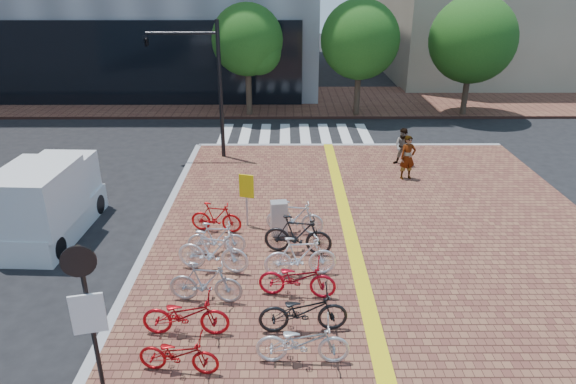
{
  "coord_description": "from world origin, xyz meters",
  "views": [
    {
      "loc": [
        0.04,
        -10.7,
        7.52
      ],
      "look_at": [
        0.1,
        3.75,
        1.3
      ],
      "focal_mm": 32.0,
      "sensor_mm": 36.0,
      "label": 1
    }
  ],
  "objects_px": {
    "pedestrian_b": "(403,147)",
    "box_truck": "(48,201)",
    "bike_0": "(179,354)",
    "bike_2": "(206,282)",
    "bike_4": "(216,239)",
    "bike_7": "(303,311)",
    "bike_9": "(300,256)",
    "bike_3": "(213,251)",
    "utility_box": "(279,218)",
    "notice_sign": "(87,305)",
    "bike_1": "(186,315)",
    "traffic_light_pole": "(187,65)",
    "bike_5": "(216,217)",
    "bike_10": "(298,235)",
    "bike_8": "(297,278)",
    "bike_11": "(295,217)",
    "bike_6": "(303,342)",
    "yellow_sign": "(246,191)",
    "pedestrian_a": "(408,157)"
  },
  "relations": [
    {
      "from": "pedestrian_b",
      "to": "box_truck",
      "type": "xyz_separation_m",
      "value": [
        -11.99,
        -5.8,
        0.21
      ]
    },
    {
      "from": "bike_8",
      "to": "utility_box",
      "type": "distance_m",
      "value": 3.28
    },
    {
      "from": "bike_6",
      "to": "bike_7",
      "type": "bearing_deg",
      "value": -1.37
    },
    {
      "from": "bike_0",
      "to": "bike_11",
      "type": "height_order",
      "value": "bike_11"
    },
    {
      "from": "bike_11",
      "to": "yellow_sign",
      "type": "distance_m",
      "value": 1.71
    },
    {
      "from": "bike_2",
      "to": "yellow_sign",
      "type": "xyz_separation_m",
      "value": [
        0.71,
        4.05,
        0.65
      ]
    },
    {
      "from": "bike_2",
      "to": "bike_8",
      "type": "height_order",
      "value": "bike_2"
    },
    {
      "from": "yellow_sign",
      "to": "bike_4",
      "type": "bearing_deg",
      "value": -112.37
    },
    {
      "from": "box_truck",
      "to": "yellow_sign",
      "type": "bearing_deg",
      "value": 3.0
    },
    {
      "from": "bike_5",
      "to": "utility_box",
      "type": "bearing_deg",
      "value": -85.53
    },
    {
      "from": "utility_box",
      "to": "traffic_light_pole",
      "type": "xyz_separation_m",
      "value": [
        -3.79,
        7.19,
        3.37
      ]
    },
    {
      "from": "bike_4",
      "to": "bike_7",
      "type": "relative_size",
      "value": 0.83
    },
    {
      "from": "bike_1",
      "to": "traffic_light_pole",
      "type": "xyz_separation_m",
      "value": [
        -1.82,
        11.87,
        3.41
      ]
    },
    {
      "from": "bike_4",
      "to": "traffic_light_pole",
      "type": "bearing_deg",
      "value": 14.32
    },
    {
      "from": "utility_box",
      "to": "bike_7",
      "type": "bearing_deg",
      "value": -82.66
    },
    {
      "from": "utility_box",
      "to": "notice_sign",
      "type": "xyz_separation_m",
      "value": [
        -3.26,
        -6.45,
        1.49
      ]
    },
    {
      "from": "bike_4",
      "to": "utility_box",
      "type": "height_order",
      "value": "utility_box"
    },
    {
      "from": "bike_5",
      "to": "bike_6",
      "type": "bearing_deg",
      "value": -146.94
    },
    {
      "from": "bike_0",
      "to": "bike_2",
      "type": "xyz_separation_m",
      "value": [
        0.2,
        2.37,
        0.11
      ]
    },
    {
      "from": "bike_6",
      "to": "bike_9",
      "type": "height_order",
      "value": "bike_9"
    },
    {
      "from": "bike_8",
      "to": "notice_sign",
      "type": "distance_m",
      "value": 5.16
    },
    {
      "from": "bike_8",
      "to": "bike_1",
      "type": "bearing_deg",
      "value": 127.22
    },
    {
      "from": "bike_6",
      "to": "bike_8",
      "type": "relative_size",
      "value": 1.0
    },
    {
      "from": "bike_11",
      "to": "utility_box",
      "type": "height_order",
      "value": "utility_box"
    },
    {
      "from": "bike_11",
      "to": "pedestrian_b",
      "type": "relative_size",
      "value": 1.14
    },
    {
      "from": "bike_9",
      "to": "bike_3",
      "type": "bearing_deg",
      "value": 78.91
    },
    {
      "from": "bike_6",
      "to": "bike_9",
      "type": "xyz_separation_m",
      "value": [
        0.04,
        3.25,
        0.07
      ]
    },
    {
      "from": "bike_2",
      "to": "yellow_sign",
      "type": "relative_size",
      "value": 1.04
    },
    {
      "from": "bike_11",
      "to": "bike_6",
      "type": "bearing_deg",
      "value": -168.33
    },
    {
      "from": "notice_sign",
      "to": "bike_0",
      "type": "bearing_deg",
      "value": 24.12
    },
    {
      "from": "bike_6",
      "to": "notice_sign",
      "type": "relative_size",
      "value": 0.59
    },
    {
      "from": "bike_10",
      "to": "box_truck",
      "type": "relative_size",
      "value": 0.45
    },
    {
      "from": "bike_5",
      "to": "bike_10",
      "type": "bearing_deg",
      "value": -108.59
    },
    {
      "from": "bike_10",
      "to": "bike_11",
      "type": "xyz_separation_m",
      "value": [
        -0.07,
        1.21,
        -0.05
      ]
    },
    {
      "from": "pedestrian_b",
      "to": "box_truck",
      "type": "distance_m",
      "value": 13.33
    },
    {
      "from": "bike_4",
      "to": "yellow_sign",
      "type": "distance_m",
      "value": 2.04
    },
    {
      "from": "bike_0",
      "to": "bike_7",
      "type": "relative_size",
      "value": 0.83
    },
    {
      "from": "bike_1",
      "to": "bike_6",
      "type": "bearing_deg",
      "value": -108.2
    },
    {
      "from": "bike_4",
      "to": "bike_8",
      "type": "height_order",
      "value": "bike_8"
    },
    {
      "from": "bike_4",
      "to": "pedestrian_a",
      "type": "height_order",
      "value": "pedestrian_a"
    },
    {
      "from": "bike_3",
      "to": "pedestrian_a",
      "type": "xyz_separation_m",
      "value": [
        6.59,
        6.66,
        0.27
      ]
    },
    {
      "from": "bike_11",
      "to": "traffic_light_pole",
      "type": "relative_size",
      "value": 0.31
    },
    {
      "from": "bike_7",
      "to": "bike_3",
      "type": "bearing_deg",
      "value": 38.91
    },
    {
      "from": "bike_2",
      "to": "bike_1",
      "type": "bearing_deg",
      "value": 173.82
    },
    {
      "from": "bike_0",
      "to": "bike_7",
      "type": "xyz_separation_m",
      "value": [
        2.51,
        1.27,
        0.09
      ]
    },
    {
      "from": "bike_7",
      "to": "bike_10",
      "type": "relative_size",
      "value": 1.02
    },
    {
      "from": "bike_0",
      "to": "bike_9",
      "type": "relative_size",
      "value": 0.86
    },
    {
      "from": "bike_8",
      "to": "pedestrian_b",
      "type": "bearing_deg",
      "value": -19.02
    },
    {
      "from": "traffic_light_pole",
      "to": "bike_6",
      "type": "bearing_deg",
      "value": -71.24
    },
    {
      "from": "bike_0",
      "to": "yellow_sign",
      "type": "relative_size",
      "value": 0.95
    }
  ]
}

